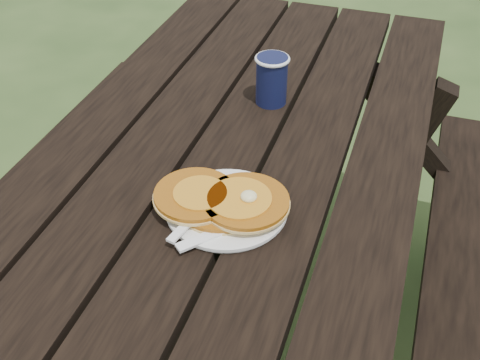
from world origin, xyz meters
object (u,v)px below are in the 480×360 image
(pancake_stack, at_px, (222,200))
(coffee_cup, at_px, (272,77))
(plate, at_px, (227,209))
(picnic_table, at_px, (213,317))

(pancake_stack, height_order, coffee_cup, coffee_cup)
(plate, bearing_deg, coffee_cup, 94.29)
(picnic_table, xyz_separation_m, pancake_stack, (0.05, -0.06, 0.41))
(picnic_table, height_order, coffee_cup, coffee_cup)
(plate, bearing_deg, picnic_table, 135.89)
(plate, xyz_separation_m, pancake_stack, (-0.01, -0.00, 0.02))
(plate, height_order, coffee_cup, coffee_cup)
(pancake_stack, distance_m, coffee_cup, 0.38)
(pancake_stack, relative_size, coffee_cup, 2.15)
(picnic_table, bearing_deg, pancake_stack, -49.12)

